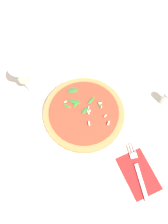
% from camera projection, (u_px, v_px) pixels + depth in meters
% --- Properties ---
extents(ground_plane, '(6.00, 6.00, 0.00)m').
position_uv_depth(ground_plane, '(93.00, 112.00, 0.81)').
color(ground_plane, beige).
extents(pizza_arugula_main, '(0.31, 0.31, 0.05)m').
position_uv_depth(pizza_arugula_main, '(84.00, 113.00, 0.79)').
color(pizza_arugula_main, silver).
rests_on(pizza_arugula_main, ground_plane).
extents(wine_glass, '(0.08, 0.08, 0.16)m').
position_uv_depth(wine_glass, '(23.00, 75.00, 0.74)').
color(wine_glass, white).
rests_on(wine_glass, ground_plane).
extents(napkin, '(0.16, 0.11, 0.01)m').
position_uv_depth(napkin, '(139.00, 174.00, 0.72)').
color(napkin, '#B21E1E').
rests_on(napkin, ground_plane).
extents(fork, '(0.19, 0.08, 0.00)m').
position_uv_depth(fork, '(138.00, 171.00, 0.71)').
color(fork, silver).
rests_on(fork, ground_plane).
extents(side_plate_white, '(0.16, 0.16, 0.02)m').
position_uv_depth(side_plate_white, '(46.00, 48.00, 0.93)').
color(side_plate_white, silver).
rests_on(side_plate_white, ground_plane).
extents(shaker_pepper, '(0.03, 0.03, 0.07)m').
position_uv_depth(shaker_pepper, '(167.00, 98.00, 0.80)').
color(shaker_pepper, silver).
rests_on(shaker_pepper, ground_plane).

